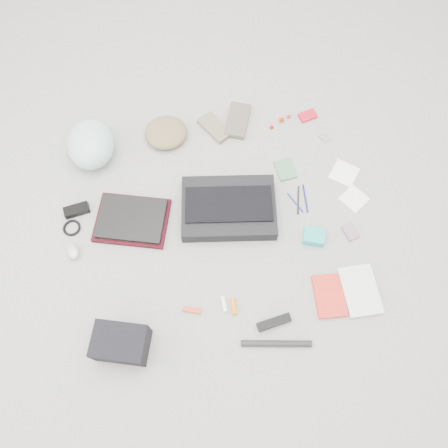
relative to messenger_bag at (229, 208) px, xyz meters
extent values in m
plane|color=gray|center=(-0.04, -0.08, -0.04)|extent=(4.00, 4.00, 0.00)
cube|color=black|center=(0.00, 0.00, 0.00)|extent=(0.52, 0.41, 0.08)
cube|color=black|center=(0.00, 0.00, 0.04)|extent=(0.46, 0.27, 0.01)
cube|color=#34070F|center=(-0.48, 0.05, -0.03)|extent=(0.42, 0.37, 0.02)
cube|color=black|center=(-0.48, 0.05, 0.00)|extent=(0.38, 0.33, 0.02)
ellipsoid|color=#ABD7CF|center=(-0.63, 0.49, 0.05)|extent=(0.26, 0.32, 0.18)
ellipsoid|color=olive|center=(-0.23, 0.51, 0.00)|extent=(0.25, 0.24, 0.08)
cube|color=#786A56|center=(0.04, 0.51, -0.02)|extent=(0.18, 0.21, 0.03)
cube|color=#5F564B|center=(0.17, 0.53, -0.02)|extent=(0.19, 0.25, 0.03)
cube|color=black|center=(-0.75, 0.16, -0.02)|extent=(0.13, 0.07, 0.03)
torus|color=black|center=(-0.78, 0.08, -0.03)|extent=(0.10, 0.10, 0.01)
ellipsoid|color=#A0A0A0|center=(-0.78, -0.05, -0.02)|extent=(0.07, 0.10, 0.04)
cube|color=black|center=(-0.60, -0.55, 0.03)|extent=(0.27, 0.22, 0.15)
cube|color=#B23A1F|center=(-0.27, -0.46, -0.03)|extent=(0.09, 0.05, 0.01)
cylinder|color=white|center=(-0.12, -0.46, -0.03)|extent=(0.02, 0.07, 0.02)
cylinder|color=orange|center=(-0.08, -0.48, -0.03)|extent=(0.03, 0.08, 0.02)
cube|color=black|center=(0.08, -0.59, -0.02)|extent=(0.16, 0.05, 0.03)
cylinder|color=black|center=(0.06, -0.69, -0.02)|extent=(0.31, 0.10, 0.03)
cube|color=red|center=(0.36, -0.53, -0.03)|extent=(0.16, 0.22, 0.02)
cube|color=silver|center=(0.51, -0.54, -0.03)|extent=(0.17, 0.25, 0.02)
cube|color=#45794E|center=(0.35, 0.17, -0.03)|extent=(0.10, 0.13, 0.01)
cylinder|color=navy|center=(0.34, -0.03, -0.04)|extent=(0.06, 0.12, 0.01)
cylinder|color=black|center=(0.36, -0.02, -0.03)|extent=(0.06, 0.16, 0.01)
cylinder|color=navy|center=(0.40, -0.02, -0.03)|extent=(0.03, 0.16, 0.01)
cube|color=#20B8B7|center=(0.37, -0.23, -0.01)|extent=(0.12, 0.11, 0.05)
cube|color=gray|center=(0.56, -0.24, -0.03)|extent=(0.07, 0.09, 0.02)
cube|color=white|center=(0.64, 0.08, -0.04)|extent=(0.18, 0.18, 0.01)
cube|color=white|center=(0.64, -0.07, -0.04)|extent=(0.16, 0.16, 0.01)
sphere|color=#9E0C03|center=(0.34, 0.45, -0.03)|extent=(0.03, 0.03, 0.02)
sphere|color=#9D1C06|center=(0.41, 0.48, -0.03)|extent=(0.03, 0.03, 0.03)
sphere|color=red|center=(0.46, 0.50, -0.03)|extent=(0.02, 0.02, 0.02)
cube|color=red|center=(0.56, 0.48, -0.03)|extent=(0.10, 0.08, 0.02)
cube|color=#A37A8A|center=(0.61, 0.32, -0.04)|extent=(0.07, 0.08, 0.00)
camera|label=1|loc=(-0.23, -0.92, 1.96)|focal=35.00mm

